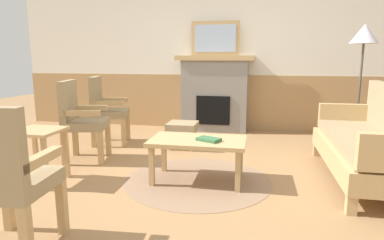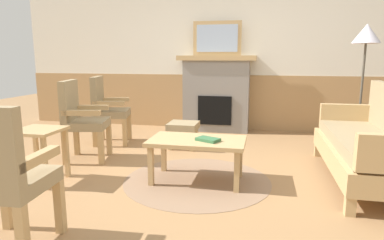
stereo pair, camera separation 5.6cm
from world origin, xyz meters
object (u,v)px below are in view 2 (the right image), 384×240
object	(u,v)px
fireplace	(216,93)
footstool	(183,128)
framed_picture	(217,38)
side_table	(39,140)
coffee_table	(197,144)
armchair_by_window_left	(107,107)
armchair_front_left	(1,173)
armchair_near_fireplace	(81,117)
book_on_table	(208,139)
floor_lamp_by_couch	(366,42)
couch	(370,144)

from	to	relation	value
fireplace	footstool	xyz separation A→B (m)	(-0.29, -1.22, -0.37)
framed_picture	side_table	size ratio (longest dim) A/B	1.45
coffee_table	side_table	size ratio (longest dim) A/B	1.75
armchair_by_window_left	armchair_front_left	bearing A→B (deg)	-77.08
coffee_table	armchair_by_window_left	bearing A→B (deg)	141.81
footstool	armchair_near_fireplace	xyz separation A→B (m)	(-1.10, -0.79, 0.25)
coffee_table	book_on_table	size ratio (longest dim) A/B	4.29
coffee_table	floor_lamp_by_couch	size ratio (longest dim) A/B	0.57
book_on_table	floor_lamp_by_couch	xyz separation A→B (m)	(1.80, 1.69, 1.00)
armchair_front_left	framed_picture	bearing A→B (deg)	78.45
armchair_front_left	floor_lamp_by_couch	distance (m)	4.36
footstool	armchair_by_window_left	size ratio (longest dim) A/B	0.41
coffee_table	armchair_front_left	world-z (taller)	armchair_front_left
couch	armchair_front_left	world-z (taller)	same
armchair_front_left	side_table	distance (m)	1.31
coffee_table	footstool	distance (m)	1.30
framed_picture	book_on_table	size ratio (longest dim) A/B	3.58
couch	book_on_table	size ratio (longest dim) A/B	8.05
book_on_table	side_table	xyz separation A→B (m)	(-1.66, -0.30, -0.02)
coffee_table	floor_lamp_by_couch	bearing A→B (deg)	40.45
fireplace	armchair_near_fireplace	world-z (taller)	fireplace
couch	footstool	distance (m)	2.31
fireplace	coffee_table	world-z (taller)	fireplace
coffee_table	book_on_table	xyz separation A→B (m)	(0.12, -0.05, 0.07)
side_table	floor_lamp_by_couch	world-z (taller)	floor_lamp_by_couch
footstool	framed_picture	bearing A→B (deg)	76.65
book_on_table	footstool	distance (m)	1.39
couch	floor_lamp_by_couch	xyz separation A→B (m)	(0.22, 1.30, 1.05)
framed_picture	couch	size ratio (longest dim) A/B	0.44
framed_picture	side_table	bearing A→B (deg)	-116.60
book_on_table	footstool	bearing A→B (deg)	113.63
coffee_table	armchair_near_fireplace	distance (m)	1.60
fireplace	couch	world-z (taller)	fireplace
footstool	side_table	distance (m)	1.93
side_table	footstool	bearing A→B (deg)	54.81
fireplace	floor_lamp_by_couch	size ratio (longest dim) A/B	0.77
armchair_near_fireplace	floor_lamp_by_couch	size ratio (longest dim) A/B	0.58
coffee_table	armchair_front_left	bearing A→B (deg)	-122.20
footstool	armchair_front_left	size ratio (longest dim) A/B	0.41
armchair_near_fireplace	fireplace	bearing A→B (deg)	55.41
fireplace	side_table	distance (m)	3.13
fireplace	framed_picture	bearing A→B (deg)	90.00
framed_picture	floor_lamp_by_couch	size ratio (longest dim) A/B	0.48
couch	floor_lamp_by_couch	size ratio (longest dim) A/B	1.07
fireplace	armchair_front_left	distance (m)	4.04
armchair_near_fireplace	armchair_by_window_left	xyz separation A→B (m)	(-0.06, 0.82, 0.00)
book_on_table	armchair_near_fireplace	size ratio (longest dim) A/B	0.23
fireplace	armchair_near_fireplace	size ratio (longest dim) A/B	1.33
coffee_table	armchair_front_left	size ratio (longest dim) A/B	0.98
armchair_by_window_left	couch	bearing A→B (deg)	-15.43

